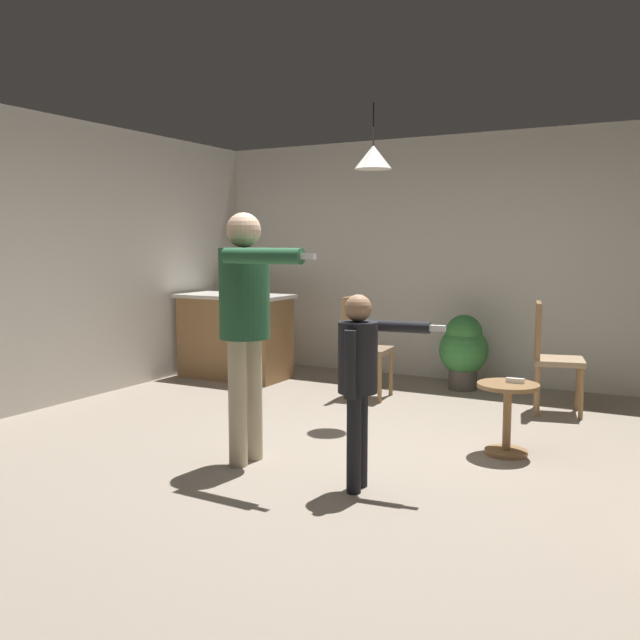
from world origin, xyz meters
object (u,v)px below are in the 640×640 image
at_px(spare_remote_on_table, 515,381).
at_px(person_child, 360,370).
at_px(side_table_by_couch, 507,410).
at_px(person_adult, 246,310).
at_px(kitchen_counter, 235,336).
at_px(potted_plant_by_wall, 464,348).
at_px(dining_chair_by_counter, 551,353).
at_px(dining_chair_near_wall, 361,343).

bearing_deg(spare_remote_on_table, person_child, -119.05).
bearing_deg(person_child, side_table_by_couch, 145.34).
height_order(side_table_by_couch, person_adult, person_adult).
height_order(kitchen_counter, potted_plant_by_wall, kitchen_counter).
distance_m(person_child, potted_plant_by_wall, 3.24).
height_order(side_table_by_couch, person_child, person_child).
height_order(side_table_by_couch, potted_plant_by_wall, potted_plant_by_wall).
height_order(dining_chair_by_counter, dining_chair_near_wall, same).
distance_m(kitchen_counter, person_adult, 3.17).
height_order(kitchen_counter, person_child, person_child).
distance_m(side_table_by_couch, potted_plant_by_wall, 2.25).
bearing_deg(potted_plant_by_wall, side_table_by_couch, -65.35).
relative_size(person_child, potted_plant_by_wall, 1.55).
relative_size(person_child, spare_remote_on_table, 9.34).
xyz_separation_m(kitchen_counter, spare_remote_on_table, (3.45, -1.40, 0.06)).
relative_size(person_adult, spare_remote_on_table, 13.29).
relative_size(dining_chair_near_wall, spare_remote_on_table, 7.69).
relative_size(dining_chair_near_wall, potted_plant_by_wall, 1.28).
bearing_deg(spare_remote_on_table, side_table_by_couch, -137.10).
height_order(dining_chair_near_wall, spare_remote_on_table, dining_chair_near_wall).
xyz_separation_m(side_table_by_couch, spare_remote_on_table, (0.04, 0.04, 0.21)).
height_order(person_adult, person_child, person_adult).
relative_size(kitchen_counter, spare_remote_on_table, 9.69).
height_order(person_child, potted_plant_by_wall, person_child).
xyz_separation_m(person_adult, person_child, (0.91, -0.12, -0.32)).
relative_size(side_table_by_couch, person_child, 0.43).
distance_m(kitchen_counter, spare_remote_on_table, 3.73).
bearing_deg(potted_plant_by_wall, spare_remote_on_table, -64.00).
xyz_separation_m(kitchen_counter, dining_chair_near_wall, (1.68, -0.23, 0.07)).
height_order(side_table_by_couch, dining_chair_near_wall, dining_chair_near_wall).
xyz_separation_m(dining_chair_near_wall, spare_remote_on_table, (1.77, -1.17, -0.01)).
xyz_separation_m(dining_chair_by_counter, dining_chair_near_wall, (-1.77, -0.21, 0.00)).
bearing_deg(side_table_by_couch, potted_plant_by_wall, 114.65).
xyz_separation_m(dining_chair_near_wall, potted_plant_by_wall, (0.79, 0.83, -0.11)).
bearing_deg(person_child, dining_chair_by_counter, 159.07).
bearing_deg(person_child, spare_remote_on_table, 144.59).
relative_size(dining_chair_by_counter, dining_chair_near_wall, 1.00).
height_order(kitchen_counter, dining_chair_near_wall, dining_chair_near_wall).
relative_size(kitchen_counter, dining_chair_near_wall, 1.26).
distance_m(person_child, dining_chair_near_wall, 2.63).
distance_m(side_table_by_couch, dining_chair_by_counter, 1.44).
bearing_deg(person_child, dining_chair_near_wall, -161.63).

